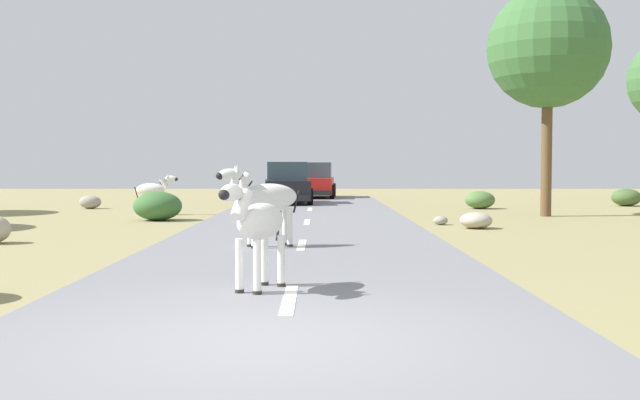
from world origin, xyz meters
TOP-DOWN VIEW (x-y plane):
  - ground_plane at (0.00, 0.00)m, footprint 90.00×90.00m
  - road at (0.16, 0.00)m, footprint 6.00×64.00m
  - lane_markings at (0.16, -1.00)m, footprint 0.16×56.00m
  - zebra_0 at (-0.27, 2.61)m, footprint 0.85×1.44m
  - zebra_1 at (-0.55, 7.65)m, footprint 1.62×0.88m
  - zebra_2 at (-5.02, 17.73)m, footprint 1.45×0.40m
  - car_0 at (-0.89, 24.38)m, footprint 2.27×4.46m
  - car_1 at (0.26, 29.99)m, footprint 2.16×4.41m
  - tree_2 at (7.82, 17.09)m, footprint 3.86×3.86m
  - bush_0 at (-4.32, 15.24)m, footprint 1.45×1.30m
  - bush_1 at (6.59, 21.21)m, footprint 1.13×1.01m
  - bush_2 at (12.92, 23.08)m, footprint 1.17×1.05m
  - rock_0 at (-8.20, 21.23)m, footprint 0.83×0.61m
  - rock_2 at (4.58, 12.45)m, footprint 0.84×0.85m
  - rock_3 at (3.86, 13.63)m, footprint 0.40×0.37m

SIDE VIEW (x-z plane):
  - ground_plane at x=0.00m, z-range 0.00..0.00m
  - road at x=0.16m, z-range 0.00..0.05m
  - lane_markings at x=0.16m, z-range 0.05..0.06m
  - rock_3 at x=3.86m, z-range 0.00..0.24m
  - rock_2 at x=4.58m, z-range 0.00..0.43m
  - rock_0 at x=-8.20m, z-range 0.00..0.51m
  - bush_1 at x=6.59m, z-range 0.00..0.68m
  - bush_2 at x=12.92m, z-range 0.00..0.70m
  - bush_0 at x=-4.32m, z-range 0.00..0.87m
  - zebra_2 at x=-5.02m, z-range 0.13..1.50m
  - car_0 at x=-0.89m, z-range -0.02..1.72m
  - car_1 at x=0.26m, z-range -0.02..1.72m
  - zebra_0 at x=-0.27m, z-range 0.19..1.63m
  - zebra_1 at x=-0.55m, z-range 0.20..1.81m
  - tree_2 at x=7.82m, z-range 1.71..9.05m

